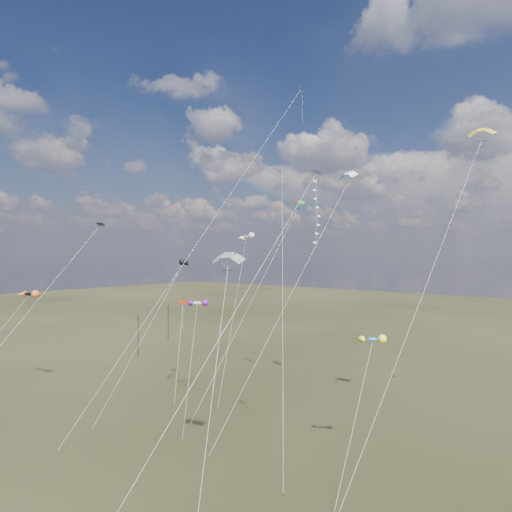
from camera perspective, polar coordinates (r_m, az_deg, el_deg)
The scene contains 17 objects.
ground at distance 43.94m, azimuth -16.58°, elevation -25.71°, with size 400.00×400.00×0.00m, color black.
utility_pole_near at distance 89.17m, azimuth -14.52°, elevation -9.53°, with size 1.40×0.20×8.00m.
utility_pole_far at distance 103.95m, azimuth -10.92°, elevation -8.12°, with size 1.40×0.20×8.00m.
diamond_navy_tall at distance 58.43m, azimuth 3.52°, elevation 15.56°, with size 11.79×26.75×40.52m.
diamond_black_mid at distance 56.90m, azimuth -23.74°, elevation -2.54°, with size 2.53×19.72×23.11m.
diamond_red_low at distance 65.96m, azimuth -9.16°, elevation -7.72°, with size 5.21×6.27×12.53m.
diamond_navy_right at distance 36.48m, azimuth 6.42°, elevation 4.20°, with size 5.72×18.44×26.03m.
diamond_orange_center at distance 49.66m, azimuth 3.33°, elevation 2.05°, with size 11.97×16.35×30.55m.
parafoil_yellow at distance 49.22m, azimuth 26.30°, elevation 13.80°, with size 6.14×21.32×31.58m.
parafoil_blue_white at distance 57.25m, azimuth 11.36°, elevation 10.00°, with size 5.85×20.64×29.72m.
parafoil_striped at distance 35.60m, azimuth -3.57°, elevation 0.01°, with size 8.90×12.53×19.78m.
parafoil_tricolor at distance 60.42m, azimuth 5.15°, elevation 6.68°, with size 5.80×15.82×26.71m.
novelty_black_orange at distance 71.18m, azimuth -26.60°, elevation -4.30°, with size 5.91×10.04×14.21m.
novelty_orange_black at distance 56.36m, azimuth -9.14°, elevation -0.96°, with size 4.32×11.67×18.58m.
novelty_white_purple at distance 58.42m, azimuth -7.37°, elevation -5.90°, with size 7.97×9.64×13.48m.
novelty_redwhite_stripe at distance 71.09m, azimuth -1.24°, elevation 2.33°, with size 8.44×14.50×22.45m.
novelty_blue_yellow at distance 42.27m, azimuth 14.33°, elevation -10.16°, with size 2.05×9.32×12.09m.
Camera 1 is at (32.56, -22.37, 19.24)m, focal length 32.00 mm.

